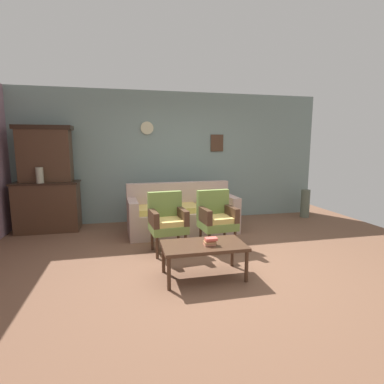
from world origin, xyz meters
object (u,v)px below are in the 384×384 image
Objects in this scene: armchair_near_couch_end at (216,217)px; floor_vase_by_wall at (305,203)px; side_cabinet at (48,206)px; vase_on_cabinet at (40,175)px; armchair_near_cabinet at (167,219)px; coffee_table at (204,247)px; book_stack_on_table at (210,241)px; floral_couch at (182,215)px.

armchair_near_couch_end is 2.96m from floor_vase_by_wall.
side_cabinet is 0.63m from vase_on_cabinet.
vase_on_cabinet is at bearing 145.67° from armchair_near_cabinet.
floor_vase_by_wall is (3.02, 2.48, -0.06)m from coffee_table.
book_stack_on_table is at bearing -40.63° from coffee_table.
coffee_table is 6.62× the size of book_stack_on_table.
armchair_near_couch_end is at bearing 68.80° from book_stack_on_table.
armchair_near_couch_end is at bearing -29.71° from side_cabinet.
floral_couch is 2.01× the size of coffee_table.
armchair_near_couch_end reaches higher than floor_vase_by_wall.
book_stack_on_table reaches higher than coffee_table.
book_stack_on_table is at bearing -47.73° from side_cabinet.
coffee_table is (-0.11, -1.96, 0.05)m from floral_couch.
side_cabinet is 4.07× the size of vase_on_cabinet.
armchair_near_couch_end reaches higher than book_stack_on_table.
vase_on_cabinet reaches higher than floral_couch.
armchair_near_cabinet is (2.08, -1.42, -0.57)m from vase_on_cabinet.
side_cabinet is 7.65× the size of book_stack_on_table.
book_stack_on_table is at bearing -45.08° from vase_on_cabinet.
armchair_near_couch_end is 1.45× the size of floor_vase_by_wall.
vase_on_cabinet is 3.46m from coffee_table.
vase_on_cabinet is 0.32× the size of armchair_near_cabinet.
floral_couch is at bearing 110.22° from armchair_near_couch_end.
vase_on_cabinet is at bearing 134.92° from book_stack_on_table.
floral_couch and armchair_near_cabinet have the same top height.
book_stack_on_table is (0.37, -1.03, -0.03)m from armchair_near_cabinet.
vase_on_cabinet reaches higher than side_cabinet.
armchair_near_cabinet is at bearing -38.29° from side_cabinet.
coffee_table is (-0.47, -0.98, -0.12)m from armchair_near_couch_end.
vase_on_cabinet reaches higher than coffee_table.
floor_vase_by_wall is (2.95, 2.54, -0.15)m from book_stack_on_table.
coffee_table is (2.33, -2.58, -0.09)m from side_cabinet.
floor_vase_by_wall is at bearing 24.31° from armchair_near_cabinet.
floral_couch is 1.07m from armchair_near_cabinet.
side_cabinet is at bearing 150.29° from armchair_near_couch_end.
floral_couch reaches higher than floor_vase_by_wall.
side_cabinet is at bearing 165.65° from floral_couch.
floral_couch is at bearing 86.80° from coffee_table.
armchair_near_couch_end is (2.85, -1.42, -0.57)m from vase_on_cabinet.
floral_couch reaches higher than coffee_table.
side_cabinet is 2.52m from floral_couch.
coffee_table is (2.39, -2.40, -0.70)m from vase_on_cabinet.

